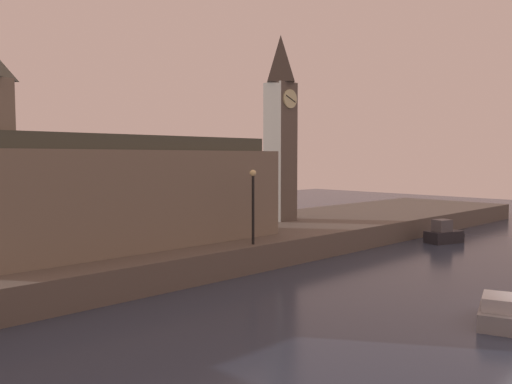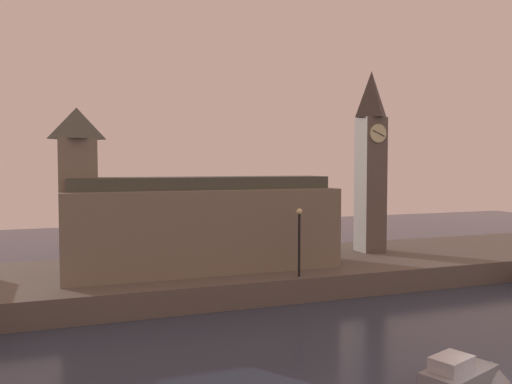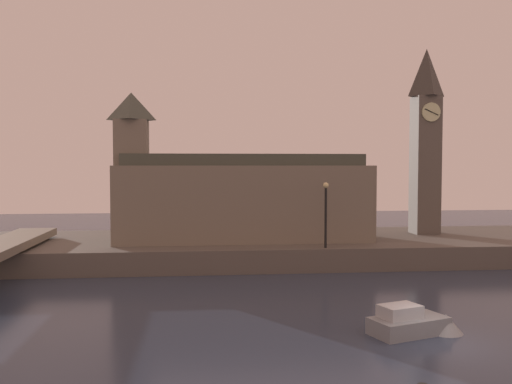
{
  "view_description": "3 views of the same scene",
  "coord_description": "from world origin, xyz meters",
  "px_view_note": "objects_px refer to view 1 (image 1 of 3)",
  "views": [
    {
      "loc": [
        -21.11,
        -6.25,
        6.4
      ],
      "look_at": [
        -0.98,
        14.49,
        4.44
      ],
      "focal_mm": 36.6,
      "sensor_mm": 36.0,
      "label": 1
    },
    {
      "loc": [
        -14.65,
        -14.18,
        8.31
      ],
      "look_at": [
        -2.72,
        17.71,
        6.56
      ],
      "focal_mm": 36.85,
      "sensor_mm": 36.0,
      "label": 2
    },
    {
      "loc": [
        -9.05,
        -20.14,
        6.78
      ],
      "look_at": [
        -5.45,
        15.26,
        5.06
      ],
      "focal_mm": 39.23,
      "sensor_mm": 36.0,
      "label": 3
    }
  ],
  "objects_px": {
    "boat_cruiser_grey": "(505,311)",
    "boat_barge_dark": "(445,234)",
    "parliament_hall": "(124,190)",
    "streetlamp": "(253,198)",
    "clock_tower": "(280,125)"
  },
  "relations": [
    {
      "from": "boat_barge_dark",
      "to": "clock_tower",
      "type": "bearing_deg",
      "value": 128.82
    },
    {
      "from": "boat_barge_dark",
      "to": "boat_cruiser_grey",
      "type": "bearing_deg",
      "value": -147.57
    },
    {
      "from": "boat_barge_dark",
      "to": "parliament_hall",
      "type": "bearing_deg",
      "value": 162.19
    },
    {
      "from": "clock_tower",
      "to": "streetlamp",
      "type": "relative_size",
      "value": 3.38
    },
    {
      "from": "boat_barge_dark",
      "to": "streetlamp",
      "type": "bearing_deg",
      "value": 170.01
    },
    {
      "from": "parliament_hall",
      "to": "boat_cruiser_grey",
      "type": "xyz_separation_m",
      "value": [
        6.31,
        -17.67,
        -4.15
      ]
    },
    {
      "from": "parliament_hall",
      "to": "streetlamp",
      "type": "bearing_deg",
      "value": -37.34
    },
    {
      "from": "clock_tower",
      "to": "parliament_hall",
      "type": "xyz_separation_m",
      "value": [
        -14.9,
        -2.37,
        -4.26
      ]
    },
    {
      "from": "streetlamp",
      "to": "boat_barge_dark",
      "type": "bearing_deg",
      "value": -9.99
    },
    {
      "from": "streetlamp",
      "to": "boat_barge_dark",
      "type": "height_order",
      "value": "streetlamp"
    },
    {
      "from": "parliament_hall",
      "to": "boat_barge_dark",
      "type": "bearing_deg",
      "value": -17.81
    },
    {
      "from": "clock_tower",
      "to": "streetlamp",
      "type": "bearing_deg",
      "value": -144.44
    },
    {
      "from": "clock_tower",
      "to": "boat_cruiser_grey",
      "type": "bearing_deg",
      "value": -113.2
    },
    {
      "from": "boat_cruiser_grey",
      "to": "boat_barge_dark",
      "type": "distance_m",
      "value": 19.37
    },
    {
      "from": "clock_tower",
      "to": "boat_barge_dark",
      "type": "xyz_separation_m",
      "value": [
        7.76,
        -9.65,
        -8.23
      ]
    }
  ]
}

